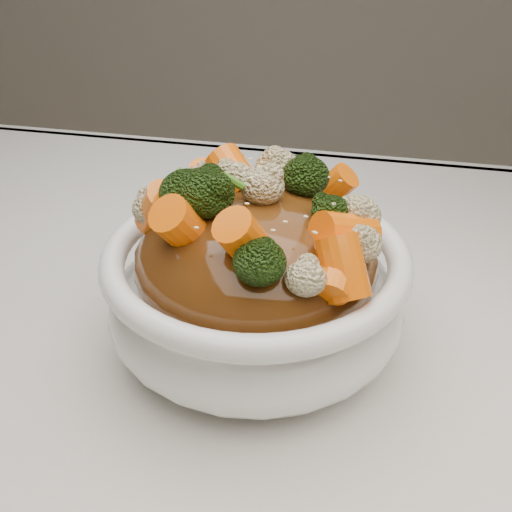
# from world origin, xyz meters

# --- Properties ---
(tablecloth) EXTENTS (1.20, 0.80, 0.04)m
(tablecloth) POSITION_xyz_m (0.00, 0.00, 0.73)
(tablecloth) COLOR silver
(tablecloth) RESTS_ON dining_table
(bowl) EXTENTS (0.27, 0.27, 0.09)m
(bowl) POSITION_xyz_m (-0.03, -0.00, 0.80)
(bowl) COLOR white
(bowl) RESTS_ON tablecloth
(sauce_base) EXTENTS (0.21, 0.21, 0.10)m
(sauce_base) POSITION_xyz_m (-0.03, -0.00, 0.83)
(sauce_base) COLOR #4E290D
(sauce_base) RESTS_ON bowl
(carrots) EXTENTS (0.21, 0.21, 0.05)m
(carrots) POSITION_xyz_m (-0.03, -0.00, 0.89)
(carrots) COLOR #FF6A08
(carrots) RESTS_ON sauce_base
(broccoli) EXTENTS (0.21, 0.21, 0.05)m
(broccoli) POSITION_xyz_m (-0.03, -0.00, 0.89)
(broccoli) COLOR black
(broccoli) RESTS_ON sauce_base
(cauliflower) EXTENTS (0.21, 0.21, 0.04)m
(cauliflower) POSITION_xyz_m (-0.03, -0.00, 0.89)
(cauliflower) COLOR beige
(cauliflower) RESTS_ON sauce_base
(scallions) EXTENTS (0.16, 0.16, 0.02)m
(scallions) POSITION_xyz_m (-0.03, -0.00, 0.89)
(scallions) COLOR #3B721A
(scallions) RESTS_ON sauce_base
(sesame_seeds) EXTENTS (0.19, 0.19, 0.01)m
(sesame_seeds) POSITION_xyz_m (-0.03, -0.00, 0.89)
(sesame_seeds) COLOR #F6E9AF
(sesame_seeds) RESTS_ON sauce_base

